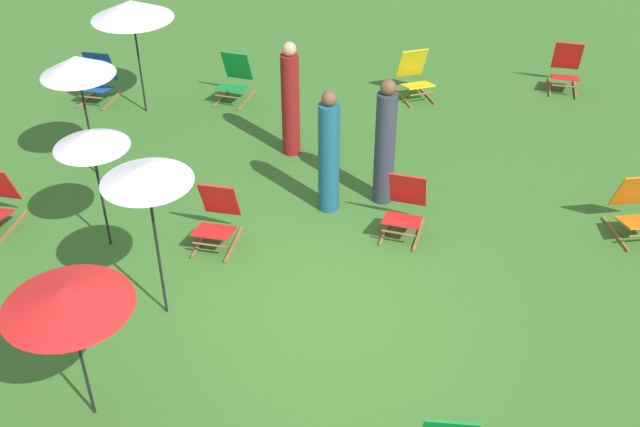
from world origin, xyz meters
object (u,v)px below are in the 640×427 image
object	(u,v)px
deckchair_6	(217,218)
person_1	(290,102)
person_0	(329,155)
umbrella_2	(91,139)
person_2	(385,145)
umbrella_4	(146,174)
deckchair_9	(415,76)
deckchair_5	(234,79)
deckchair_7	(405,207)
umbrella_1	(132,10)
umbrella_3	(66,297)
deckchair_2	(636,209)
deckchair_0	(98,79)
umbrella_0	(77,66)
deckchair_1	(566,69)

from	to	relation	value
deckchair_6	person_1	xyz separation A→B (m)	(0.85, 2.29, 0.50)
person_0	person_1	size ratio (longest dim) A/B	0.99
umbrella_2	person_2	world-z (taller)	person_2
umbrella_4	deckchair_9	bearing A→B (deg)	59.18
deckchair_9	person_1	size ratio (longest dim) A/B	0.48
deckchair_6	umbrella_4	size ratio (longest dim) A/B	0.42
deckchair_5	deckchair_7	distance (m)	4.66
umbrella_1	umbrella_3	distance (m)	6.54
deckchair_7	deckchair_9	distance (m)	4.02
deckchair_6	person_0	bearing A→B (deg)	39.92
deckchair_7	umbrella_4	distance (m)	3.62
deckchair_2	umbrella_2	bearing A→B (deg)	174.40
deckchair_5	person_1	xyz separation A→B (m)	(1.05, -1.83, 0.50)
deckchair_0	deckchair_6	world-z (taller)	same
deckchair_9	umbrella_0	distance (m)	5.71
deckchair_1	deckchair_6	xyz separation A→B (m)	(-5.59, -4.60, 0.00)
deckchair_0	person_2	distance (m)	5.65
deckchair_2	person_0	xyz separation A→B (m)	(-3.99, 0.51, 0.48)
person_0	person_1	xyz separation A→B (m)	(-0.57, 1.51, 0.02)
deckchair_9	umbrella_3	world-z (taller)	umbrella_3
person_0	deckchair_2	bearing A→B (deg)	-139.02
umbrella_2	person_2	size ratio (longest dim) A/B	0.91
deckchair_1	deckchair_7	xyz separation A→B (m)	(-3.17, -4.33, 0.00)
umbrella_3	person_1	xyz separation A→B (m)	(1.76, 5.15, -0.65)
person_2	person_0	bearing A→B (deg)	43.73
umbrella_4	person_0	bearing A→B (deg)	48.83
deckchair_1	deckchair_9	size ratio (longest dim) A/B	0.97
umbrella_3	umbrella_0	bearing A→B (deg)	103.59
deckchair_1	deckchair_5	world-z (taller)	same
deckchair_2	deckchair_5	distance (m)	6.81
umbrella_0	person_2	bearing A→B (deg)	-8.91
deckchair_2	umbrella_0	distance (m)	7.67
deckchair_5	umbrella_1	size ratio (longest dim) A/B	0.45
deckchair_2	person_1	size ratio (longest dim) A/B	0.46
deckchair_1	umbrella_0	xyz separation A→B (m)	(-7.59, -2.94, 1.34)
deckchair_5	umbrella_3	bearing A→B (deg)	-79.80
deckchair_7	umbrella_0	size ratio (longest dim) A/B	0.46
deckchair_1	umbrella_2	xyz separation A→B (m)	(-6.99, -4.67, 1.18)
umbrella_3	person_1	distance (m)	5.48
deckchair_7	person_0	xyz separation A→B (m)	(-0.99, 0.52, 0.48)
umbrella_2	person_1	size ratio (longest dim) A/B	0.92
person_0	person_1	distance (m)	1.61
deckchair_2	person_2	bearing A→B (deg)	158.89
umbrella_4	person_2	size ratio (longest dim) A/B	1.08
deckchair_1	deckchair_5	size ratio (longest dim) A/B	0.98
deckchair_6	umbrella_4	xyz separation A→B (m)	(-0.45, -1.35, 1.51)
deckchair_2	umbrella_3	size ratio (longest dim) A/B	0.51
deckchair_7	deckchair_0	bearing A→B (deg)	158.00
deckchair_5	deckchair_7	bearing A→B (deg)	-39.78
person_1	deckchair_7	bearing A→B (deg)	-10.82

